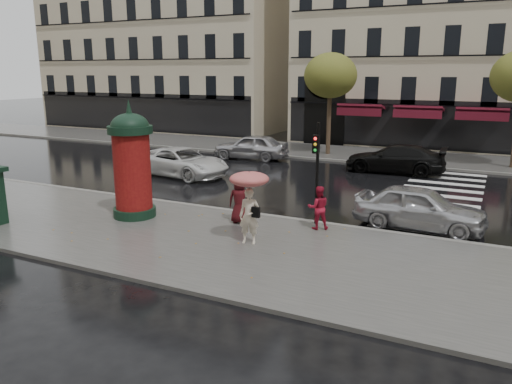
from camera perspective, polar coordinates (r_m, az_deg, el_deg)
The scene contains 17 objects.
ground at distance 16.82m, azimuth -4.70°, elevation -5.37°, with size 160.00×160.00×0.00m, color black.
near_sidewalk at distance 16.39m, azimuth -5.60°, elevation -5.67°, with size 90.00×7.00×0.12m, color #474744.
far_sidewalk at distance 34.06m, azimuth 11.93°, elevation 4.22°, with size 90.00×6.00×0.12m, color #474744.
near_kerb at distance 19.30m, azimuth -0.14°, elevation -2.58°, with size 90.00×0.25×0.14m, color slate.
far_kerb at distance 31.20m, azimuth 10.54°, elevation 3.46°, with size 90.00×0.25×0.14m, color slate.
zebra_crossing at distance 23.95m, azimuth 20.16°, elevation -0.39°, with size 3.60×11.75×0.01m, color silver.
bldg_far_left at distance 53.38m, azimuth -9.00°, elevation 19.77°, with size 24.00×14.00×22.90m.
tree_far_left at distance 33.22m, azimuth 8.50°, elevation 12.99°, with size 3.40×3.40×6.64m.
woman_umbrella at distance 15.57m, azimuth -0.77°, elevation -0.37°, with size 1.24×1.24×2.39m.
woman_red at distance 17.35m, azimuth 7.13°, elevation -1.78°, with size 0.74×0.58×1.52m, color #A8142C.
man_burgundy at distance 17.90m, azimuth -1.89°, elevation -0.94°, with size 0.82×0.53×1.68m, color #410D11.
morris_column at distance 19.00m, azimuth -14.00°, elevation 3.39°, with size 1.63×1.63×4.38m.
traffic_light at distance 17.58m, azimuth 6.95°, elevation 3.24°, with size 0.23×0.34×3.63m.
car_silver at distance 18.56m, azimuth 18.20°, elevation -1.69°, with size 1.83×4.54×1.55m, color #B6B7BC.
car_white at distance 26.88m, azimuth -8.60°, elevation 3.41°, with size 2.52×5.46×1.52m, color silver.
car_black at distance 28.55m, azimuth 15.60°, elevation 3.69°, with size 2.17×5.35×1.55m, color black.
car_far_silver at distance 31.78m, azimuth -0.57°, elevation 5.21°, with size 1.90×4.73×1.61m, color #B8B7BC.
Camera 1 is at (8.23, -13.61, 5.46)m, focal length 35.00 mm.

